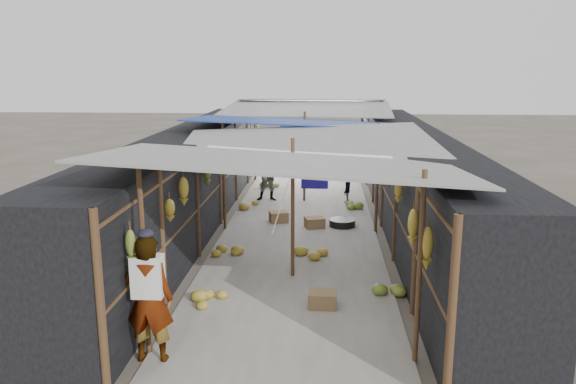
% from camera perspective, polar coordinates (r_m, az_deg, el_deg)
% --- Properties ---
extents(ground, '(80.00, 80.00, 0.00)m').
position_cam_1_polar(ground, '(7.90, -0.82, -16.43)').
color(ground, '#6B6356').
rests_on(ground, ground).
extents(aisle_slab, '(3.60, 16.00, 0.02)m').
position_cam_1_polar(aisle_slab, '(13.93, 1.28, -3.31)').
color(aisle_slab, '#9E998E').
rests_on(aisle_slab, ground).
extents(stall_left, '(1.40, 15.00, 2.30)m').
position_cam_1_polar(stall_left, '(14.04, -9.78, 1.41)').
color(stall_left, black).
rests_on(stall_left, ground).
extents(stall_right, '(1.40, 15.00, 2.30)m').
position_cam_1_polar(stall_right, '(13.82, 12.56, 1.12)').
color(stall_right, black).
rests_on(stall_right, ground).
extents(crate_near, '(0.47, 0.38, 0.27)m').
position_cam_1_polar(crate_near, '(9.29, 3.52, -10.87)').
color(crate_near, olive).
rests_on(crate_near, ground).
extents(crate_mid, '(0.54, 0.48, 0.27)m').
position_cam_1_polar(crate_mid, '(13.62, 2.72, -3.16)').
color(crate_mid, olive).
rests_on(crate_mid, ground).
extents(crate_back, '(0.53, 0.48, 0.28)m').
position_cam_1_polar(crate_back, '(14.09, -0.95, -2.57)').
color(crate_back, olive).
rests_on(crate_back, ground).
extents(black_basin, '(0.64, 0.64, 0.19)m').
position_cam_1_polar(black_basin, '(13.80, 5.53, -3.16)').
color(black_basin, black).
rests_on(black_basin, ground).
extents(vendor_elderly, '(0.65, 0.44, 1.75)m').
position_cam_1_polar(vendor_elderly, '(7.67, -13.94, -10.49)').
color(vendor_elderly, silver).
rests_on(vendor_elderly, ground).
extents(shopper_blue, '(0.77, 0.62, 1.52)m').
position_cam_1_polar(shopper_blue, '(16.24, -1.93, 1.71)').
color(shopper_blue, navy).
rests_on(shopper_blue, ground).
extents(vendor_seated, '(0.41, 0.63, 0.93)m').
position_cam_1_polar(vendor_seated, '(16.14, 5.93, 0.51)').
color(vendor_seated, '#544D49').
rests_on(vendor_seated, ground).
extents(market_canopy, '(5.62, 15.20, 2.77)m').
position_cam_1_polar(market_canopy, '(13.82, 1.52, 6.70)').
color(market_canopy, brown).
rests_on(market_canopy, ground).
extents(hanging_bananas, '(3.95, 13.60, 0.80)m').
position_cam_1_polar(hanging_bananas, '(13.46, 1.69, 3.34)').
color(hanging_bananas, olive).
rests_on(hanging_bananas, ground).
extents(floor_bananas, '(3.96, 9.52, 0.34)m').
position_cam_1_polar(floor_bananas, '(13.10, 0.55, -3.71)').
color(floor_bananas, olive).
rests_on(floor_bananas, ground).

